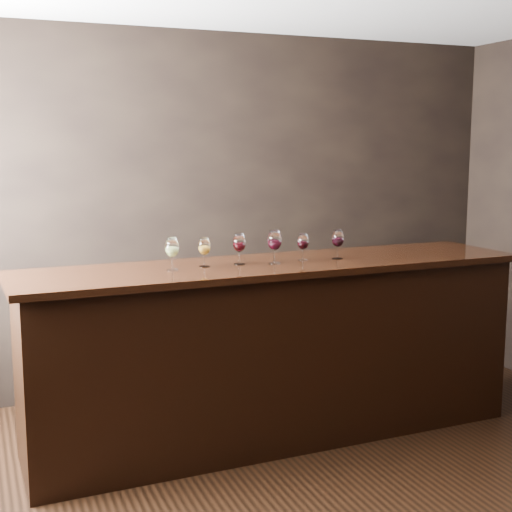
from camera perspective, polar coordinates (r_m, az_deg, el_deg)
name	(u,v)px	position (r m, az deg, el deg)	size (l,w,h in m)	color
ground	(344,509)	(4.08, 7.09, -19.42)	(5.00, 5.00, 0.00)	black
room_shell	(299,169)	(3.59, 3.49, 6.93)	(5.02, 4.52, 2.81)	black
bar_counter	(276,354)	(4.74, 1.61, -7.81)	(3.24, 0.70, 1.14)	black
bar_top	(276,266)	(4.61, 1.64, -0.78)	(3.35, 0.78, 0.04)	black
back_bar_shelf	(224,329)	(5.65, -2.57, -5.88)	(2.72, 0.40, 0.98)	black
glass_white	(172,248)	(4.33, -6.73, 0.63)	(0.09, 0.09, 0.20)	white
glass_amber	(204,247)	(4.44, -4.16, 0.72)	(0.08, 0.08, 0.18)	white
glass_red_a	(239,244)	(4.52, -1.35, 1.00)	(0.08, 0.08, 0.20)	white
glass_red_b	(275,241)	(4.54, 1.50, 1.20)	(0.09, 0.09, 0.22)	white
glass_red_c	(303,242)	(4.68, 3.78, 1.11)	(0.08, 0.08, 0.18)	white
glass_red_d	(338,239)	(4.77, 6.56, 1.36)	(0.08, 0.08, 0.20)	white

